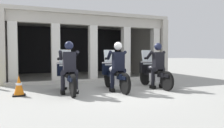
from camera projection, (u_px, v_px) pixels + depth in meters
name	position (u px, v px, depth m)	size (l,w,h in m)	color
ground_plane	(92.00, 81.00, 9.59)	(80.00, 80.00, 0.00)	#999993
station_building	(80.00, 41.00, 12.07)	(7.69, 5.39, 3.07)	black
kerb_strip	(96.00, 80.00, 9.26)	(7.19, 0.24, 0.12)	#B7B5AD
motorcycle_left	(68.00, 76.00, 6.65)	(0.62, 2.04, 1.35)	black
police_officer_left	(69.00, 63.00, 6.37)	(0.63, 0.61, 1.58)	black
motorcycle_center	(115.00, 75.00, 7.09)	(0.62, 2.04, 1.35)	black
police_officer_center	(118.00, 62.00, 6.80)	(0.63, 0.61, 1.58)	black
motorcycle_right	(153.00, 73.00, 7.69)	(0.62, 2.04, 1.35)	black
police_officer_right	(158.00, 62.00, 7.40)	(0.63, 0.61, 1.58)	black
traffic_cone_flank	(19.00, 86.00, 6.11)	(0.34, 0.34, 0.59)	black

